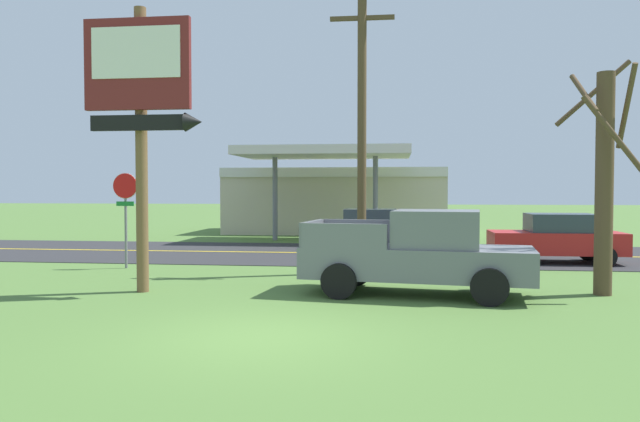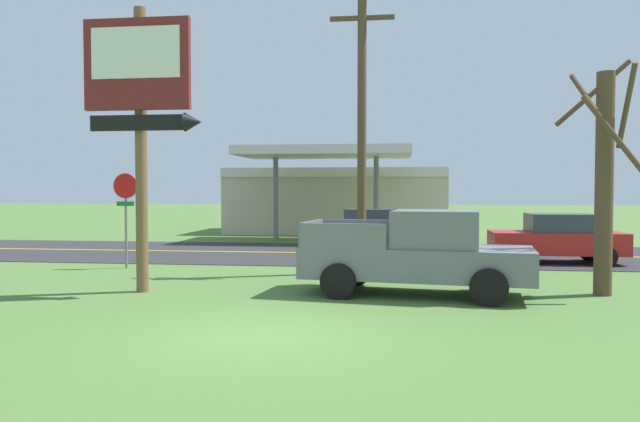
{
  "view_description": "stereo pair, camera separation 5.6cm",
  "coord_description": "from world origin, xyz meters",
  "px_view_note": "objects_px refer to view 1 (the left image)",
  "views": [
    {
      "loc": [
        2.18,
        -9.67,
        2.44
      ],
      "look_at": [
        0.0,
        8.0,
        1.8
      ],
      "focal_mm": 33.78,
      "sensor_mm": 36.0,
      "label": 1
    },
    {
      "loc": [
        2.24,
        -9.66,
        2.44
      ],
      "look_at": [
        0.0,
        8.0,
        1.8
      ],
      "focal_mm": 33.78,
      "sensor_mm": 36.0,
      "label": 2
    }
  ],
  "objects_px": {
    "motel_sign": "(141,98)",
    "gas_station": "(336,198)",
    "car_red_far_lane": "(557,238)",
    "bare_tree": "(604,175)",
    "car_white_mid_lane": "(373,229)",
    "utility_pole": "(362,113)",
    "stop_sign": "(125,203)",
    "pickup_grey_parked_on_lawn": "(419,253)"
  },
  "relations": [
    {
      "from": "utility_pole",
      "to": "stop_sign",
      "type": "bearing_deg",
      "value": 178.61
    },
    {
      "from": "utility_pole",
      "to": "car_red_far_lane",
      "type": "bearing_deg",
      "value": 26.88
    },
    {
      "from": "bare_tree",
      "to": "car_red_far_lane",
      "type": "distance_m",
      "value": 6.47
    },
    {
      "from": "motel_sign",
      "to": "bare_tree",
      "type": "bearing_deg",
      "value": 5.47
    },
    {
      "from": "utility_pole",
      "to": "gas_station",
      "type": "height_order",
      "value": "utility_pole"
    },
    {
      "from": "car_white_mid_lane",
      "to": "car_red_far_lane",
      "type": "bearing_deg",
      "value": -32.81
    },
    {
      "from": "bare_tree",
      "to": "gas_station",
      "type": "distance_m",
      "value": 21.09
    },
    {
      "from": "stop_sign",
      "to": "pickup_grey_parked_on_lawn",
      "type": "bearing_deg",
      "value": -22.48
    },
    {
      "from": "motel_sign",
      "to": "utility_pole",
      "type": "distance_m",
      "value": 6.34
    },
    {
      "from": "gas_station",
      "to": "car_white_mid_lane",
      "type": "relative_size",
      "value": 2.86
    },
    {
      "from": "utility_pole",
      "to": "gas_station",
      "type": "distance_m",
      "value": 16.9
    },
    {
      "from": "gas_station",
      "to": "pickup_grey_parked_on_lawn",
      "type": "bearing_deg",
      "value": -79.06
    },
    {
      "from": "utility_pole",
      "to": "bare_tree",
      "type": "distance_m",
      "value": 6.72
    },
    {
      "from": "motel_sign",
      "to": "pickup_grey_parked_on_lawn",
      "type": "distance_m",
      "value": 7.42
    },
    {
      "from": "motel_sign",
      "to": "car_white_mid_lane",
      "type": "bearing_deg",
      "value": 65.78
    },
    {
      "from": "motel_sign",
      "to": "car_red_far_lane",
      "type": "distance_m",
      "value": 13.84
    },
    {
      "from": "motel_sign",
      "to": "car_red_far_lane",
      "type": "relative_size",
      "value": 1.6
    },
    {
      "from": "pickup_grey_parked_on_lawn",
      "to": "gas_station",
      "type": "bearing_deg",
      "value": 100.94
    },
    {
      "from": "stop_sign",
      "to": "gas_station",
      "type": "xyz_separation_m",
      "value": [
        4.96,
        16.33,
        -0.08
      ]
    },
    {
      "from": "car_white_mid_lane",
      "to": "car_red_far_lane",
      "type": "height_order",
      "value": "same"
    },
    {
      "from": "utility_pole",
      "to": "bare_tree",
      "type": "xyz_separation_m",
      "value": [
        5.73,
        -2.96,
        -1.88
      ]
    },
    {
      "from": "bare_tree",
      "to": "pickup_grey_parked_on_lawn",
      "type": "relative_size",
      "value": 1.03
    },
    {
      "from": "motel_sign",
      "to": "gas_station",
      "type": "height_order",
      "value": "motel_sign"
    },
    {
      "from": "gas_station",
      "to": "pickup_grey_parked_on_lawn",
      "type": "height_order",
      "value": "gas_station"
    },
    {
      "from": "motel_sign",
      "to": "car_red_far_lane",
      "type": "xyz_separation_m",
      "value": [
        11.23,
        7.17,
        -3.75
      ]
    },
    {
      "from": "motel_sign",
      "to": "pickup_grey_parked_on_lawn",
      "type": "bearing_deg",
      "value": 4.49
    },
    {
      "from": "motel_sign",
      "to": "utility_pole",
      "type": "bearing_deg",
      "value": 38.85
    },
    {
      "from": "pickup_grey_parked_on_lawn",
      "to": "car_red_far_lane",
      "type": "xyz_separation_m",
      "value": [
        4.76,
        6.66,
        -0.13
      ]
    },
    {
      "from": "stop_sign",
      "to": "utility_pole",
      "type": "bearing_deg",
      "value": -1.39
    },
    {
      "from": "gas_station",
      "to": "car_red_far_lane",
      "type": "relative_size",
      "value": 2.86
    },
    {
      "from": "motel_sign",
      "to": "gas_station",
      "type": "distance_m",
      "value": 20.82
    },
    {
      "from": "stop_sign",
      "to": "pickup_grey_parked_on_lawn",
      "type": "distance_m",
      "value": 9.6
    },
    {
      "from": "stop_sign",
      "to": "bare_tree",
      "type": "relative_size",
      "value": 0.53
    },
    {
      "from": "car_red_far_lane",
      "to": "bare_tree",
      "type": "bearing_deg",
      "value": -95.19
    },
    {
      "from": "motel_sign",
      "to": "stop_sign",
      "type": "height_order",
      "value": "motel_sign"
    },
    {
      "from": "motel_sign",
      "to": "utility_pole",
      "type": "height_order",
      "value": "utility_pole"
    },
    {
      "from": "gas_station",
      "to": "utility_pole",
      "type": "bearing_deg",
      "value": -81.93
    },
    {
      "from": "gas_station",
      "to": "car_red_far_lane",
      "type": "bearing_deg",
      "value": -57.08
    },
    {
      "from": "utility_pole",
      "to": "car_white_mid_lane",
      "type": "bearing_deg",
      "value": 89.33
    },
    {
      "from": "pickup_grey_parked_on_lawn",
      "to": "car_white_mid_lane",
      "type": "distance_m",
      "value": 10.76
    },
    {
      "from": "motel_sign",
      "to": "stop_sign",
      "type": "xyz_separation_m",
      "value": [
        -2.36,
        4.16,
        -2.55
      ]
    },
    {
      "from": "gas_station",
      "to": "motel_sign",
      "type": "bearing_deg",
      "value": -97.23
    }
  ]
}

